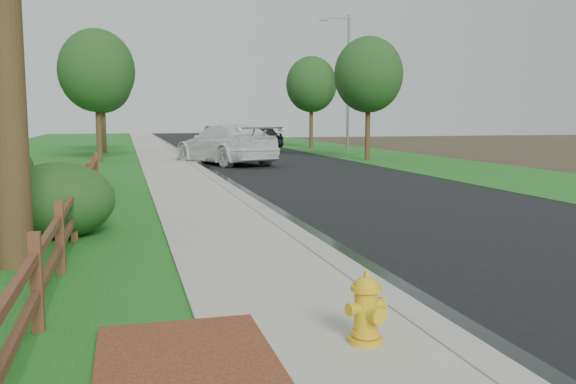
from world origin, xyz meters
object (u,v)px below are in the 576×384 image
object	(u,v)px
white_suv	(225,144)
ranch_fence	(78,201)
streetlight	(346,75)
dark_car_mid	(257,137)
fire_hydrant	(366,310)

from	to	relation	value
white_suv	ranch_fence	bearing A→B (deg)	50.04
white_suv	streetlight	world-z (taller)	streetlight
dark_car_mid	streetlight	xyz separation A→B (m)	(5.69, -1.85, 4.21)
ranch_fence	streetlight	xyz separation A→B (m)	(15.34, 26.33, 4.46)
fire_hydrant	ranch_fence	bearing A→B (deg)	113.12
dark_car_mid	fire_hydrant	bearing A→B (deg)	68.07
ranch_fence	white_suv	distance (m)	17.42
white_suv	dark_car_mid	size ratio (longest dim) A/B	1.30
white_suv	dark_car_mid	xyz separation A→B (m)	(4.05, 11.69, -0.09)
ranch_fence	white_suv	xyz separation A→B (m)	(5.60, 16.50, 0.35)
white_suv	dark_car_mid	bearing A→B (deg)	-130.31
dark_car_mid	white_suv	bearing A→B (deg)	59.40
fire_hydrant	dark_car_mid	distance (m)	36.08
ranch_fence	fire_hydrant	xyz separation A→B (m)	(3.12, -7.30, -0.19)
dark_car_mid	ranch_fence	bearing A→B (deg)	59.61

